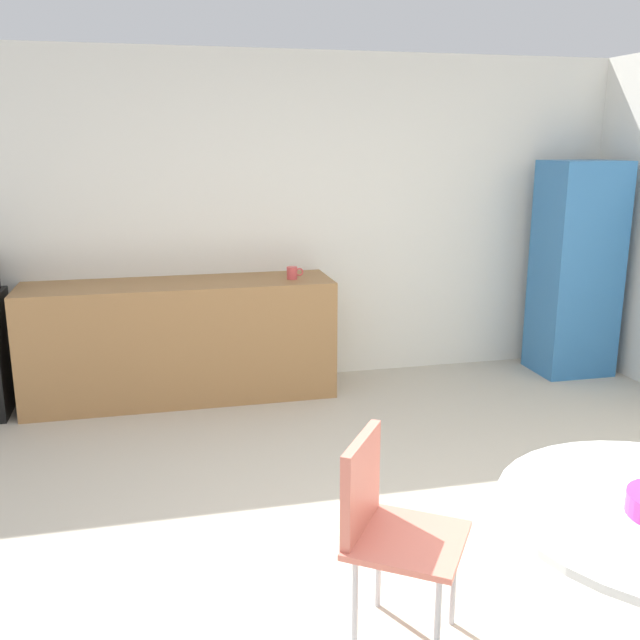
# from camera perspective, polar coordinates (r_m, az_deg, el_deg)

# --- Properties ---
(ground_plane) EXTENTS (6.00, 6.00, 0.00)m
(ground_plane) POSITION_cam_1_polar(r_m,az_deg,el_deg) (3.36, 4.36, -20.65)
(ground_plane) COLOR beige
(wall_back) EXTENTS (6.00, 0.10, 2.60)m
(wall_back) POSITION_cam_1_polar(r_m,az_deg,el_deg) (5.72, -4.56, 7.94)
(wall_back) COLOR white
(wall_back) RESTS_ON ground_plane
(counter_block) EXTENTS (2.30, 0.60, 0.90)m
(counter_block) POSITION_cam_1_polar(r_m,az_deg,el_deg) (5.47, -11.16, -1.65)
(counter_block) COLOR #9E7042
(counter_block) RESTS_ON ground_plane
(locker_cabinet) EXTENTS (0.60, 0.50, 1.77)m
(locker_cabinet) POSITION_cam_1_polar(r_m,az_deg,el_deg) (6.28, 19.91, 3.87)
(locker_cabinet) COLOR #3372B2
(locker_cabinet) RESTS_ON ground_plane
(chair_coral) EXTENTS (0.58, 0.58, 0.83)m
(chair_coral) POSITION_cam_1_polar(r_m,az_deg,el_deg) (2.83, 5.13, -15.40)
(chair_coral) COLOR silver
(chair_coral) RESTS_ON ground_plane
(mug_white) EXTENTS (0.13, 0.08, 0.09)m
(mug_white) POSITION_cam_1_polar(r_m,az_deg,el_deg) (5.40, -2.23, 3.82)
(mug_white) COLOR #D84C4C
(mug_white) RESTS_ON counter_block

